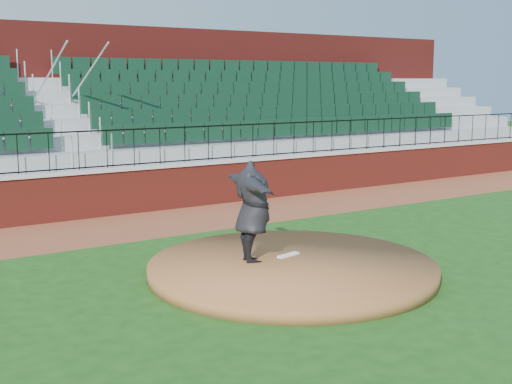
# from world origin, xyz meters

# --- Properties ---
(ground) EXTENTS (90.00, 90.00, 0.00)m
(ground) POSITION_xyz_m (0.00, 0.00, 0.00)
(ground) COLOR #194714
(ground) RESTS_ON ground
(warning_track) EXTENTS (34.00, 3.20, 0.01)m
(warning_track) POSITION_xyz_m (0.00, 5.40, 0.01)
(warning_track) COLOR brown
(warning_track) RESTS_ON ground
(field_wall) EXTENTS (34.00, 0.35, 1.20)m
(field_wall) POSITION_xyz_m (0.00, 7.00, 0.60)
(field_wall) COLOR maroon
(field_wall) RESTS_ON ground
(wall_cap) EXTENTS (34.00, 0.45, 0.10)m
(wall_cap) POSITION_xyz_m (0.00, 7.00, 1.25)
(wall_cap) COLOR #B7B7B7
(wall_cap) RESTS_ON field_wall
(wall_railing) EXTENTS (34.00, 0.05, 1.00)m
(wall_railing) POSITION_xyz_m (0.00, 7.00, 1.80)
(wall_railing) COLOR black
(wall_railing) RESTS_ON wall_cap
(seating_stands) EXTENTS (34.00, 5.10, 4.60)m
(seating_stands) POSITION_xyz_m (0.00, 9.72, 2.30)
(seating_stands) COLOR gray
(seating_stands) RESTS_ON ground
(concourse_wall) EXTENTS (34.00, 0.50, 5.50)m
(concourse_wall) POSITION_xyz_m (0.00, 12.52, 2.75)
(concourse_wall) COLOR maroon
(concourse_wall) RESTS_ON ground
(pitchers_mound) EXTENTS (5.39, 5.39, 0.25)m
(pitchers_mound) POSITION_xyz_m (-0.35, -0.27, 0.12)
(pitchers_mound) COLOR brown
(pitchers_mound) RESTS_ON ground
(pitching_rubber) EXTENTS (0.53, 0.24, 0.03)m
(pitching_rubber) POSITION_xyz_m (-0.15, 0.12, 0.27)
(pitching_rubber) COLOR white
(pitching_rubber) RESTS_ON pitchers_mound
(pitcher) EXTENTS (1.23, 2.43, 1.91)m
(pitcher) POSITION_xyz_m (-0.95, 0.16, 1.20)
(pitcher) COLOR black
(pitcher) RESTS_ON pitchers_mound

